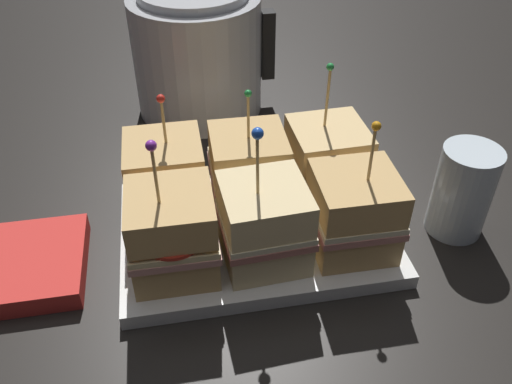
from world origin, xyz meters
TOP-DOWN VIEW (x-y plane):
  - ground_plane at (0.00, 0.00)m, footprint 6.00×6.00m
  - serving_platter at (0.00, 0.00)m, footprint 0.31×0.22m
  - sandwich_front_left at (-0.10, -0.05)m, footprint 0.09×0.09m
  - sandwich_front_center at (-0.00, -0.05)m, footprint 0.10×0.10m
  - sandwich_front_right at (0.10, -0.05)m, footprint 0.09×0.09m
  - sandwich_back_left at (-0.10, 0.05)m, footprint 0.09×0.09m
  - sandwich_back_center at (-0.00, 0.05)m, footprint 0.09×0.09m
  - sandwich_back_right at (0.10, 0.05)m, footprint 0.09×0.09m
  - kettle_steel at (-0.03, 0.33)m, footprint 0.22×0.20m
  - drinking_glass at (0.24, -0.02)m, footprint 0.07×0.07m
  - napkin_stack at (-0.26, -0.01)m, footprint 0.13×0.13m

SIDE VIEW (x-z plane):
  - ground_plane at x=0.00m, z-range 0.00..0.00m
  - serving_platter at x=0.00m, z-range 0.00..0.02m
  - napkin_stack at x=-0.26m, z-range 0.00..0.02m
  - drinking_glass at x=0.24m, z-range 0.00..0.11m
  - sandwich_back_center at x=0.00m, z-range -0.01..0.14m
  - sandwich_back_right at x=0.10m, z-range -0.02..0.15m
  - sandwich_front_right at x=0.10m, z-range -0.02..0.15m
  - sandwich_front_center at x=0.00m, z-range -0.02..0.15m
  - sandwich_back_left at x=-0.10m, z-range -0.01..0.15m
  - sandwich_front_left at x=-0.10m, z-range -0.02..0.15m
  - kettle_steel at x=-0.03m, z-range -0.01..0.20m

